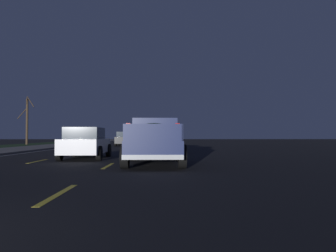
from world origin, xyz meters
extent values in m
plane|color=black|center=(27.00, 0.00, 0.00)|extent=(144.00, 144.00, 0.00)
cube|color=slate|center=(27.00, 7.45, 0.06)|extent=(108.00, 4.00, 0.12)
cube|color=yellow|center=(3.66, -1.75, 0.00)|extent=(2.40, 0.14, 0.01)
cube|color=yellow|center=(9.78, -1.75, 0.00)|extent=(2.40, 0.14, 0.01)
cube|color=yellow|center=(15.46, -1.75, 0.00)|extent=(2.40, 0.14, 0.01)
cube|color=yellow|center=(20.64, -1.75, 0.00)|extent=(2.40, 0.14, 0.01)
cube|color=yellow|center=(26.89, -1.75, 0.00)|extent=(2.40, 0.14, 0.01)
cube|color=yellow|center=(32.37, -1.75, 0.00)|extent=(2.40, 0.14, 0.01)
cube|color=yellow|center=(39.35, -1.75, 0.00)|extent=(2.40, 0.14, 0.01)
cube|color=yellow|center=(44.38, -1.75, 0.00)|extent=(2.40, 0.14, 0.01)
cube|color=yellow|center=(50.62, -1.75, 0.00)|extent=(2.40, 0.14, 0.01)
cube|color=yellow|center=(57.49, -1.75, 0.00)|extent=(2.40, 0.14, 0.01)
cube|color=yellow|center=(64.46, -1.75, 0.00)|extent=(2.40, 0.14, 0.01)
cube|color=yellow|center=(70.23, -1.75, 0.00)|extent=(2.40, 0.14, 0.01)
cube|color=yellow|center=(76.32, -1.75, 0.00)|extent=(2.40, 0.14, 0.01)
cube|color=yellow|center=(12.08, 1.75, 0.00)|extent=(2.40, 0.14, 0.01)
cube|color=yellow|center=(18.83, 1.75, 0.00)|extent=(2.40, 0.14, 0.01)
cube|color=yellow|center=(25.01, 1.75, 0.00)|extent=(2.40, 0.14, 0.01)
cube|color=yellow|center=(31.96, 1.75, 0.00)|extent=(2.40, 0.14, 0.01)
cube|color=yellow|center=(38.81, 1.75, 0.00)|extent=(2.40, 0.14, 0.01)
cube|color=yellow|center=(44.36, 1.75, 0.00)|extent=(2.40, 0.14, 0.01)
cube|color=yellow|center=(50.58, 1.75, 0.00)|extent=(2.40, 0.14, 0.01)
cube|color=yellow|center=(56.20, 1.75, 0.00)|extent=(2.40, 0.14, 0.01)
cube|color=yellow|center=(63.09, 1.75, 0.00)|extent=(2.40, 0.14, 0.01)
cube|color=yellow|center=(69.89, 1.75, 0.00)|extent=(2.40, 0.14, 0.01)
cube|color=yellow|center=(75.49, 1.75, 0.00)|extent=(2.40, 0.14, 0.01)
cube|color=silver|center=(27.00, 5.15, 0.00)|extent=(108.00, 0.14, 0.01)
cube|color=#141E4C|center=(10.51, -3.50, 0.67)|extent=(5.41, 2.02, 0.60)
cube|color=#141E4C|center=(11.69, -3.50, 1.42)|extent=(2.17, 1.85, 0.90)
cube|color=#1E2833|center=(10.64, -3.50, 1.47)|extent=(0.04, 1.44, 0.50)
cube|color=#141E4C|center=(9.43, -2.56, 1.25)|extent=(3.02, 0.09, 0.56)
cube|color=#141E4C|center=(9.42, -4.44, 1.25)|extent=(3.02, 0.09, 0.56)
cube|color=#141E4C|center=(7.85, -3.49, 1.25)|extent=(0.09, 1.88, 0.56)
cube|color=silver|center=(7.85, -3.49, 0.45)|extent=(0.13, 2.00, 0.16)
cube|color=red|center=(7.86, -2.69, 1.45)|extent=(0.06, 0.14, 0.20)
cube|color=red|center=(7.85, -4.29, 1.45)|extent=(0.06, 0.14, 0.20)
ellipsoid|color=#193823|center=(9.43, -3.50, 1.29)|extent=(2.60, 1.53, 0.64)
sphere|color=silver|center=(9.93, -3.14, 1.15)|extent=(0.40, 0.40, 0.40)
sphere|color=beige|center=(8.83, -3.80, 1.13)|extent=(0.34, 0.34, 0.34)
cylinder|color=black|center=(12.29, -2.51, 0.42)|extent=(0.84, 0.28, 0.84)
cylinder|color=black|center=(12.29, -4.51, 0.42)|extent=(0.84, 0.28, 0.84)
cylinder|color=black|center=(8.73, -2.49, 0.42)|extent=(0.84, 0.28, 0.84)
cylinder|color=black|center=(8.72, -4.49, 0.42)|extent=(0.84, 0.28, 0.84)
cube|color=black|center=(34.09, 0.22, 0.63)|extent=(4.40, 1.81, 0.70)
cube|color=#1E2833|center=(33.84, 0.22, 1.26)|extent=(2.47, 1.59, 0.56)
cylinder|color=black|center=(35.59, 1.12, 0.34)|extent=(0.68, 0.22, 0.68)
cylinder|color=black|center=(35.59, -0.68, 0.34)|extent=(0.68, 0.22, 0.68)
cylinder|color=black|center=(32.60, 1.13, 0.34)|extent=(0.68, 0.22, 0.68)
cylinder|color=black|center=(32.59, -0.67, 0.34)|extent=(0.68, 0.22, 0.68)
cube|color=red|center=(31.94, 0.23, 0.68)|extent=(0.08, 1.51, 0.10)
cube|color=silver|center=(13.85, 0.00, 0.63)|extent=(4.43, 1.87, 0.70)
cube|color=#1E2833|center=(13.60, 0.00, 1.26)|extent=(2.49, 1.62, 0.56)
cylinder|color=black|center=(15.33, 0.92, 0.34)|extent=(0.68, 0.22, 0.68)
cylinder|color=black|center=(15.36, -0.88, 0.34)|extent=(0.68, 0.22, 0.68)
cylinder|color=black|center=(12.34, 0.88, 0.34)|extent=(0.68, 0.22, 0.68)
cylinder|color=black|center=(12.37, -0.92, 0.34)|extent=(0.68, 0.22, 0.68)
cube|color=red|center=(11.70, -0.03, 0.68)|extent=(0.10, 1.51, 0.10)
cube|color=#B2B5BA|center=(20.16, -3.67, 0.63)|extent=(4.43, 1.89, 0.70)
cube|color=#1E2833|center=(19.91, -3.67, 1.26)|extent=(2.49, 1.63, 0.56)
cylinder|color=black|center=(21.68, -2.80, 0.34)|extent=(0.68, 0.22, 0.68)
cylinder|color=black|center=(21.64, -4.60, 0.34)|extent=(0.68, 0.22, 0.68)
cylinder|color=black|center=(18.68, -2.74, 0.34)|extent=(0.68, 0.22, 0.68)
cylinder|color=black|center=(18.65, -4.54, 0.34)|extent=(0.68, 0.22, 0.68)
cube|color=red|center=(18.01, -3.63, 0.68)|extent=(0.11, 1.51, 0.10)
cylinder|color=#423323|center=(39.43, 13.17, 2.87)|extent=(0.28, 0.28, 5.73)
cylinder|color=#423323|center=(39.27, 12.69, 5.36)|extent=(0.39, 1.06, 1.41)
cylinder|color=#423323|center=(39.28, 13.69, 3.93)|extent=(0.38, 1.13, 1.48)
cylinder|color=#423323|center=(39.05, 13.06, 5.54)|extent=(0.85, 0.34, 1.03)
camera|label=1|loc=(-3.00, -3.78, 1.16)|focal=35.86mm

